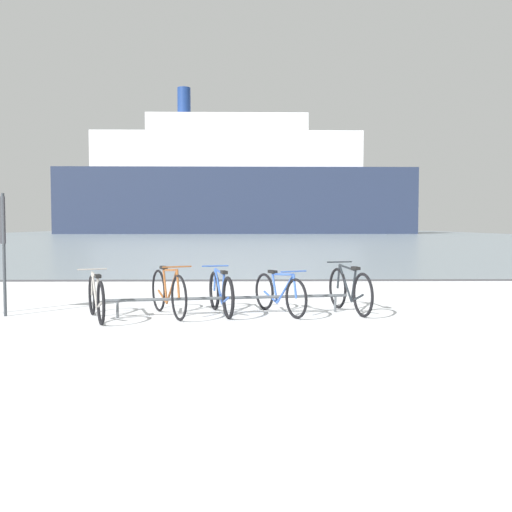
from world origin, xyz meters
The scene contains 8 objects.
ground centered at (0.00, 53.90, -0.04)m, with size 80.00×132.00×0.08m.
bike_rack centered at (0.79, 4.26, 0.27)m, with size 3.90×0.69×0.31m.
bicycle_0 centered at (-1.26, 3.83, 0.34)m, with size 0.71×1.57×0.76m.
bicycle_1 centered at (-0.19, 4.19, 0.38)m, with size 0.81×1.63×0.83m.
bicycle_2 centered at (0.64, 4.36, 0.35)m, with size 0.59×1.61×0.77m.
bicycle_3 centered at (1.60, 4.35, 0.34)m, with size 0.80×1.53×0.74m.
bicycle_4 centered at (2.77, 4.50, 0.37)m, with size 0.57×1.67×0.83m.
ferry_ship centered at (-1.10, 86.23, 7.55)m, with size 54.12×11.61×22.53m.
Camera 1 is at (1.08, -5.09, 1.47)m, focal length 40.79 mm.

